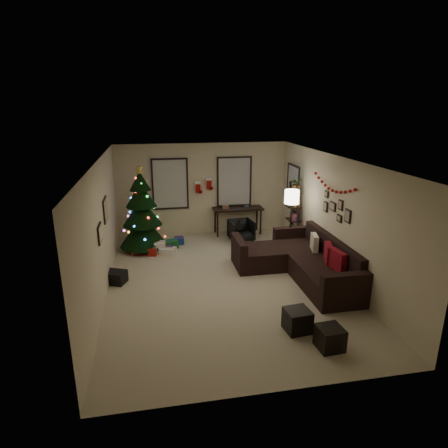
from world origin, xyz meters
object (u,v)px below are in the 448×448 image
at_px(christmas_tree, 142,215).
at_px(desk, 238,211).
at_px(bookshelf, 294,216).
at_px(desk_chair, 241,230).
at_px(sofa, 302,262).

height_order(christmas_tree, desk, christmas_tree).
bearing_deg(christmas_tree, bookshelf, -6.34).
bearing_deg(desk_chair, desk, 79.42).
bearing_deg(christmas_tree, desk_chair, 3.75).
distance_m(sofa, desk_chair, 2.66).
relative_size(desk, desk_chair, 2.43).
bearing_deg(sofa, desk_chair, 108.13).
bearing_deg(sofa, christmas_tree, 146.67).
distance_m(christmas_tree, desk, 2.92).
relative_size(sofa, desk, 2.08).
bearing_deg(desk, desk_chair, -93.76).
relative_size(christmas_tree, desk, 1.56).
bearing_deg(bookshelf, christmas_tree, 173.66).
xyz_separation_m(desk, bookshelf, (1.28, -1.28, 0.14)).
xyz_separation_m(sofa, desk_chair, (-0.83, 2.53, -0.00)).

